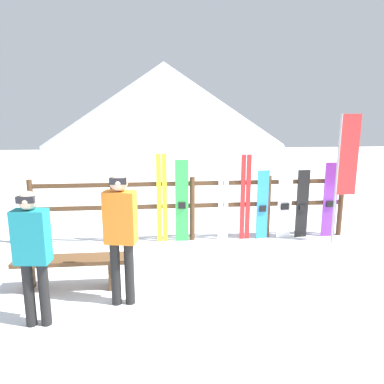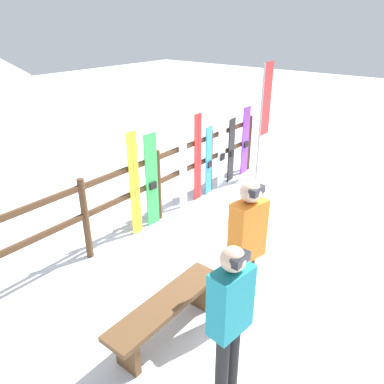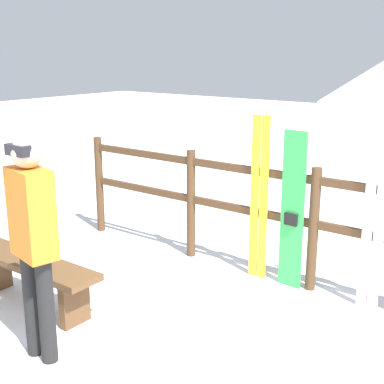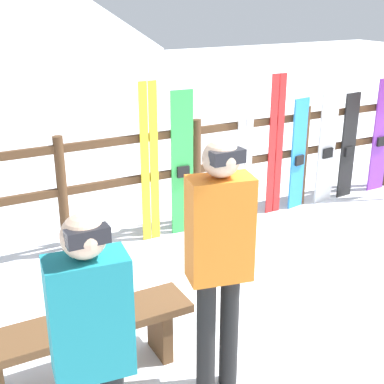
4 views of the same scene
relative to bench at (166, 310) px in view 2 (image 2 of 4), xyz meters
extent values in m
plane|color=white|center=(1.91, -0.21, -0.35)|extent=(40.00, 40.00, 0.00)
cylinder|color=#4C331E|center=(0.41, 1.90, 0.27)|extent=(0.10, 0.10, 1.25)
cylinder|color=#4C331E|center=(1.91, 1.90, 0.27)|extent=(0.10, 0.10, 1.25)
cylinder|color=#4C331E|center=(3.41, 1.90, 0.27)|extent=(0.10, 0.10, 1.25)
cylinder|color=#4C331E|center=(4.91, 1.90, 0.27)|extent=(0.10, 0.10, 1.25)
cube|color=#4C331E|center=(1.91, 1.90, 0.34)|extent=(5.99, 0.05, 0.08)
cube|color=#4C331E|center=(1.91, 1.90, 0.77)|extent=(5.99, 0.05, 0.08)
cube|color=brown|center=(0.00, 0.00, 0.08)|extent=(1.54, 0.36, 0.06)
cube|color=brown|center=(-0.58, 0.00, -0.15)|extent=(0.08, 0.29, 0.40)
cube|color=brown|center=(0.58, 0.00, -0.15)|extent=(0.08, 0.29, 0.40)
cylinder|color=black|center=(0.68, -0.50, 0.07)|extent=(0.13, 0.13, 0.84)
cylinder|color=black|center=(0.86, -0.50, 0.07)|extent=(0.13, 0.13, 0.84)
cube|color=orange|center=(0.77, -0.50, 0.83)|extent=(0.43, 0.29, 0.67)
sphere|color=#D8B293|center=(0.77, -0.50, 1.28)|extent=(0.23, 0.23, 0.23)
cube|color=black|center=(0.77, -0.57, 1.30)|extent=(0.21, 0.08, 0.08)
cylinder|color=black|center=(-0.27, -0.91, 0.04)|extent=(0.12, 0.12, 0.79)
cylinder|color=black|center=(-0.10, -0.91, 0.04)|extent=(0.12, 0.12, 0.79)
cube|color=teal|center=(-0.19, -0.91, 0.75)|extent=(0.40, 0.25, 0.62)
sphere|color=#D8B293|center=(-0.19, -0.91, 1.17)|extent=(0.21, 0.21, 0.21)
cube|color=black|center=(-0.19, -0.97, 1.19)|extent=(0.19, 0.07, 0.07)
cube|color=yellow|center=(1.27, 1.84, 0.50)|extent=(0.09, 0.02, 1.71)
cube|color=yellow|center=(1.38, 1.84, 0.50)|extent=(0.09, 0.02, 1.71)
cube|color=green|center=(1.70, 1.84, 0.45)|extent=(0.25, 0.04, 1.59)
cube|color=black|center=(1.70, 1.81, 0.37)|extent=(0.14, 0.04, 0.12)
cube|color=white|center=(2.45, 1.84, 0.53)|extent=(0.09, 0.02, 1.75)
cube|color=white|center=(2.56, 1.84, 0.53)|extent=(0.09, 0.02, 1.75)
cube|color=red|center=(2.88, 1.84, 0.49)|extent=(0.09, 0.02, 1.67)
cube|color=red|center=(2.99, 1.84, 0.49)|extent=(0.09, 0.02, 1.67)
cube|color=#288CE0|center=(3.28, 1.84, 0.33)|extent=(0.24, 0.07, 1.36)
cube|color=black|center=(3.28, 1.81, 0.26)|extent=(0.14, 0.05, 0.12)
cube|color=white|center=(3.72, 1.84, 0.36)|extent=(0.29, 0.06, 1.43)
cube|color=black|center=(3.72, 1.81, 0.29)|extent=(0.16, 0.05, 0.12)
cube|color=black|center=(4.08, 1.84, 0.33)|extent=(0.25, 0.05, 1.36)
cube|color=black|center=(4.08, 1.81, 0.26)|extent=(0.14, 0.04, 0.12)
cube|color=purple|center=(4.64, 1.84, 0.40)|extent=(0.27, 0.03, 1.50)
cube|color=black|center=(4.64, 1.81, 0.32)|extent=(0.15, 0.03, 0.12)
cylinder|color=#99999E|center=(4.55, 1.46, 0.86)|extent=(0.04, 0.04, 2.43)
cube|color=red|center=(4.75, 1.46, 1.33)|extent=(0.36, 0.01, 1.48)
camera|label=1|loc=(1.23, -5.06, 2.14)|focal=35.00mm
camera|label=2|loc=(-2.27, -2.16, 2.88)|focal=35.00mm
camera|label=3|loc=(3.94, -2.76, 1.98)|focal=50.00mm
camera|label=4|loc=(-0.77, -3.03, 2.18)|focal=50.00mm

